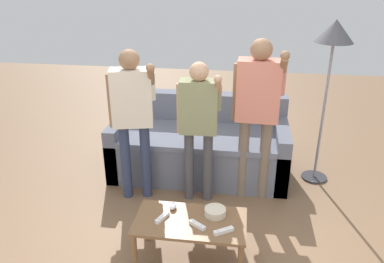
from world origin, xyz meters
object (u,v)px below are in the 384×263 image
Objects in this scene: player_center at (199,117)px; player_right at (258,103)px; game_remote_wand_near at (197,225)px; floor_lamp at (334,42)px; coffee_table at (190,226)px; couch at (200,146)px; game_remote_nunchuk at (173,206)px; snack_bowl at (215,212)px; player_left at (132,109)px; game_remote_wand_far at (162,217)px; game_remote_wand_spare at (224,231)px.

player_right is at bearing 13.41° from player_center.
game_remote_wand_near is at bearing -111.06° from player_right.
player_center is at bearing -154.74° from floor_lamp.
player_center is 1.10m from game_remote_wand_near.
coffee_table is 1.07m from player_center.
player_right is at bearing -146.90° from floor_lamp.
couch is 1.51m from coffee_table.
game_remote_wand_near is (0.23, -0.21, -0.01)m from game_remote_nunchuk.
floor_lamp reaches higher than snack_bowl.
player_left is (-0.68, 0.87, 0.63)m from coffee_table.
game_remote_nunchuk is 0.06× the size of player_center.
coffee_table is 5.11× the size of snack_bowl.
player_left reaches higher than snack_bowl.
game_remote_wand_near reaches higher than coffee_table.
player_center is 0.57m from player_right.
game_remote_wand_far is at bearing -94.25° from couch.
player_center reaches higher than snack_bowl.
player_right is at bearing -37.47° from couch.
floor_lamp reaches higher than coffee_table.
game_remote_wand_near is (0.17, -1.57, 0.10)m from couch.
couch is 1.44m from snack_bowl.
game_remote_wand_far is (-0.17, -0.93, -0.49)m from player_center.
game_remote_wand_far is at bearing 168.59° from game_remote_wand_spare.
game_remote_wand_far is at bearing -62.51° from player_left.
game_remote_nunchuk is at bearing 173.46° from snack_bowl.
snack_bowl is 1.22× the size of game_remote_wand_near.
game_remote_wand_near is (-0.43, -1.11, -0.62)m from player_right.
player_right is at bearing 68.94° from game_remote_wand_near.
game_remote_wand_near is (0.75, -0.94, -0.56)m from player_left.
snack_bowl reaches higher than game_remote_wand_far.
player_right is at bearing 72.00° from snack_bowl.
game_remote_nunchuk is at bearing -134.95° from floor_lamp.
player_left reaches higher than game_remote_wand_spare.
player_left is at bearing 134.03° from game_remote_wand_spare.
player_left is 1.14m from game_remote_wand_far.
coffee_table is at bearing -40.07° from game_remote_nunchuk.
player_left reaches higher than game_remote_wand_far.
snack_bowl is 1.95× the size of game_remote_nunchuk.
coffee_table is at bearing -51.90° from player_left.
snack_bowl is at bearing 111.32° from game_remote_wand_spare.
coffee_table is at bearing -85.85° from couch.
couch reaches higher than snack_bowl.
couch reaches higher than game_remote_wand_far.
player_right is at bearing 54.03° from game_remote_nunchuk.
couch is 12.57× the size of game_remote_wand_spare.
snack_bowl is 0.12× the size of player_center.
player_left is at bearing 128.10° from coffee_table.
player_center is at bearing -166.59° from player_right.
couch is 1.37m from game_remote_nunchuk.
player_left is (-0.52, 0.73, 0.55)m from game_remote_nunchuk.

